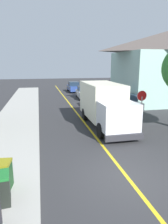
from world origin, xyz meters
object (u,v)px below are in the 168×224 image
(trash_bin_back, at_px, (2,175))
(stop_sign, at_px, (142,101))
(parked_car_near, at_px, (96,101))
(parked_van_across, at_px, (126,102))
(parked_car_mid, at_px, (84,93))
(parked_car_far, at_px, (74,87))
(house_across_street, at_px, (166,66))
(box_truck, at_px, (104,103))
(trash_bin_middle, at_px, (0,189))

(trash_bin_back, height_order, stop_sign, stop_sign)
(parked_car_near, relative_size, trash_bin_back, 4.23)
(parked_car_near, bearing_deg, trash_bin_back, -117.99)
(parked_car_near, height_order, parked_van_across, same)
(parked_car_mid, height_order, stop_sign, stop_sign)
(parked_van_across, xyz_separation_m, trash_bin_back, (-10.12, -12.21, -0.11))
(parked_car_far, bearing_deg, house_across_street, -50.89)
(parked_car_near, distance_m, trash_bin_back, 15.74)
(parked_car_mid, height_order, trash_bin_back, parked_car_mid)
(stop_sign, relative_size, house_across_street, 0.22)
(parked_car_far, height_order, parked_van_across, same)
(stop_sign, bearing_deg, trash_bin_back, -141.97)
(parked_car_far, bearing_deg, stop_sign, -84.39)
(box_truck, xyz_separation_m, stop_sign, (2.95, -0.16, 0.09))
(trash_bin_middle, bearing_deg, parked_car_far, 75.80)
(parked_car_mid, relative_size, house_across_street, 0.37)
(parked_car_near, bearing_deg, trash_bin_middle, -116.37)
(parked_car_far, xyz_separation_m, house_across_street, (9.37, -11.53, 3.57))
(parked_car_near, distance_m, stop_sign, 7.04)
(stop_sign, xyz_separation_m, house_across_street, (7.40, 8.57, 2.51))
(stop_sign, bearing_deg, trash_bin_middle, -138.54)
(trash_bin_back, xyz_separation_m, stop_sign, (9.16, 7.17, 1.17))
(trash_bin_middle, bearing_deg, house_across_street, 45.19)
(trash_bin_middle, distance_m, stop_sign, 12.19)
(trash_bin_middle, distance_m, trash_bin_back, 0.87)
(parked_van_across, distance_m, trash_bin_middle, 16.49)
(parked_car_near, xyz_separation_m, trash_bin_middle, (-7.32, -14.77, -0.11))
(trash_bin_middle, relative_size, trash_bin_back, 1.00)
(box_truck, height_order, parked_car_mid, box_truck)
(parked_car_near, height_order, parked_car_mid, same)
(parked_car_mid, xyz_separation_m, stop_sign, (1.71, -13.09, 1.06))
(parked_car_near, bearing_deg, house_across_street, 11.35)
(parked_car_mid, distance_m, house_across_street, 10.78)
(box_truck, xyz_separation_m, parked_car_near, (1.18, 6.58, -0.97))
(parked_car_near, height_order, trash_bin_back, parked_car_near)
(house_across_street, bearing_deg, trash_bin_middle, -134.81)
(parked_van_across, height_order, stop_sign, stop_sign)
(parked_car_far, relative_size, parked_van_across, 1.00)
(parked_car_mid, xyz_separation_m, trash_bin_middle, (-7.38, -21.13, -0.11))
(parked_car_near, bearing_deg, box_truck, -100.16)
(box_truck, distance_m, house_across_street, 13.59)
(parked_car_far, height_order, house_across_street, house_across_street)
(box_truck, bearing_deg, parked_car_far, 87.19)
(parked_car_far, bearing_deg, parked_car_near, -89.15)
(parked_car_mid, distance_m, stop_sign, 13.24)
(parked_car_mid, relative_size, trash_bin_back, 4.23)
(trash_bin_middle, xyz_separation_m, house_across_street, (16.50, 16.61, 3.68))
(parked_car_mid, bearing_deg, parked_car_near, -90.58)
(house_across_street, bearing_deg, trash_bin_back, -136.46)
(parked_car_far, relative_size, house_across_street, 0.36)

